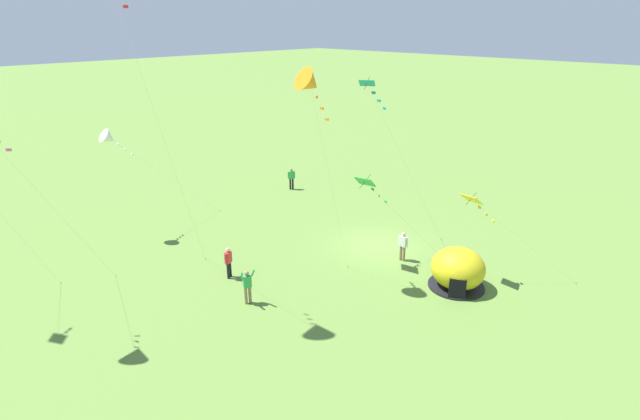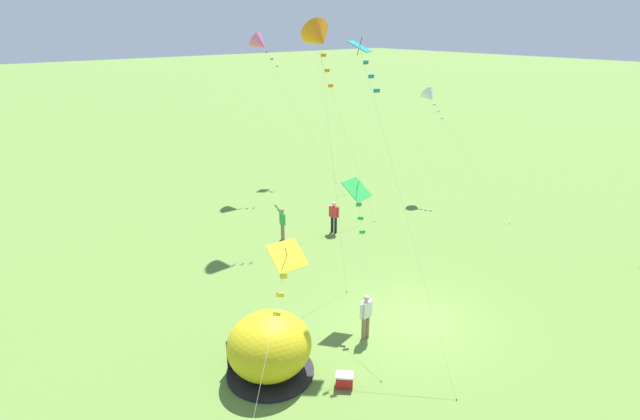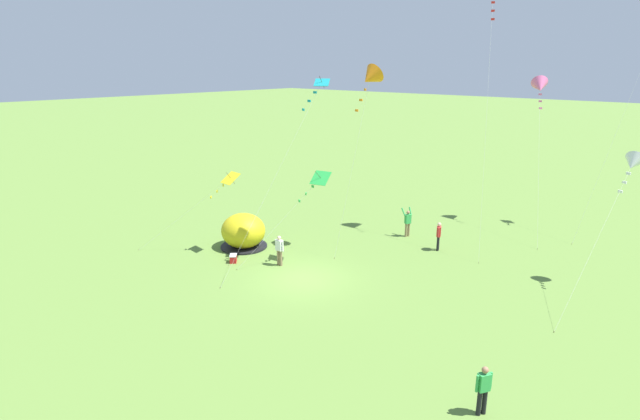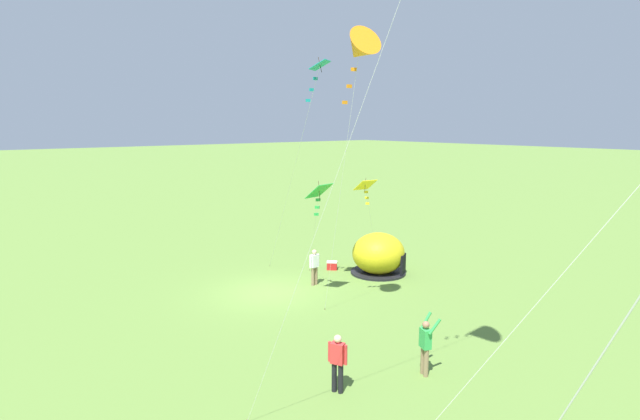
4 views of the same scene
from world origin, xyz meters
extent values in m
plane|color=olive|center=(0.00, 0.00, 0.00)|extent=(300.00, 300.00, 0.00)
ellipsoid|color=gold|center=(-5.99, 1.04, 1.05)|extent=(2.70, 2.60, 2.10)
cylinder|color=black|center=(-5.99, 1.04, 0.05)|extent=(2.81, 2.81, 0.10)
cube|color=black|center=(-6.63, 2.14, 0.55)|extent=(0.75, 0.50, 1.10)
cube|color=red|center=(-4.57, -0.93, 0.19)|extent=(0.62, 0.62, 0.38)
cube|color=white|center=(-4.57, -0.93, 0.41)|extent=(0.64, 0.63, 0.06)
cylinder|color=#8C7251|center=(-2.20, 0.49, 0.44)|extent=(0.15, 0.15, 0.88)
cylinder|color=#8C7251|center=(-2.40, 0.48, 0.44)|extent=(0.15, 0.15, 0.88)
cube|color=white|center=(-2.30, 0.49, 1.18)|extent=(0.40, 0.26, 0.60)
sphere|color=beige|center=(-2.30, 0.49, 1.61)|extent=(0.22, 0.22, 0.22)
cylinder|color=white|center=(-2.05, 0.50, 1.18)|extent=(0.09, 0.09, 0.58)
cylinder|color=white|center=(-2.54, 0.47, 1.18)|extent=(0.09, 0.09, 0.58)
cylinder|color=#8C7251|center=(0.34, 9.22, 0.44)|extent=(0.15, 0.15, 0.88)
cylinder|color=#8C7251|center=(0.42, 9.41, 0.44)|extent=(0.15, 0.15, 0.88)
cube|color=green|center=(0.38, 9.31, 1.18)|extent=(0.37, 0.44, 0.60)
sphere|color=#9E7051|center=(0.38, 9.31, 1.61)|extent=(0.22, 0.22, 0.22)
cylinder|color=green|center=(0.14, 9.13, 1.64)|extent=(0.39, 0.18, 0.50)
cylinder|color=green|center=(0.35, 9.62, 1.64)|extent=(0.37, 0.28, 0.50)
cylinder|color=black|center=(3.12, 8.32, 0.44)|extent=(0.15, 0.15, 0.88)
cylinder|color=black|center=(3.04, 8.50, 0.44)|extent=(0.15, 0.15, 0.88)
cube|color=red|center=(3.08, 8.41, 1.18)|extent=(0.38, 0.45, 0.60)
sphere|color=beige|center=(3.08, 8.41, 1.61)|extent=(0.22, 0.22, 0.22)
cylinder|color=red|center=(3.19, 8.18, 1.18)|extent=(0.09, 0.09, 0.58)
cylinder|color=red|center=(2.98, 8.64, 1.18)|extent=(0.09, 0.09, 0.58)
cylinder|color=silver|center=(-8.06, -1.68, 2.23)|extent=(4.46, 3.68, 4.47)
cube|color=yellow|center=(-5.84, 0.16, 4.46)|extent=(1.03, 0.89, 0.56)
cylinder|color=#332314|center=(-5.84, 0.16, 4.47)|extent=(0.37, 0.31, 0.66)
cube|color=yellow|center=(-6.18, -0.13, 4.04)|extent=(0.20, 0.15, 0.12)
cube|color=yellow|center=(-6.47, -0.37, 3.69)|extent=(0.19, 0.18, 0.12)
cube|color=yellow|center=(-6.76, -0.60, 3.33)|extent=(0.18, 0.19, 0.12)
cylinder|color=silver|center=(11.75, 6.43, 3.12)|extent=(0.66, 6.78, 6.24)
cylinder|color=brown|center=(11.42, 3.04, 0.03)|extent=(0.03, 0.03, 0.06)
cone|color=white|center=(12.07, 9.81, 6.24)|extent=(1.00, 1.19, 1.14)
cube|color=white|center=(12.03, 9.37, 5.81)|extent=(0.21, 0.09, 0.12)
cube|color=white|center=(11.99, 9.00, 5.44)|extent=(0.21, 0.12, 0.12)
cube|color=white|center=(11.96, 8.63, 5.07)|extent=(0.21, 0.11, 0.12)
cylinder|color=silver|center=(-2.29, 0.46, 2.40)|extent=(2.55, 3.98, 4.81)
cylinder|color=brown|center=(-3.56, -1.52, 0.03)|extent=(0.03, 0.03, 0.06)
cube|color=green|center=(-1.02, 2.45, 4.81)|extent=(1.11, 0.96, 0.62)
cylinder|color=#332314|center=(-1.02, 2.45, 4.82)|extent=(0.34, 0.52, 0.76)
cube|color=green|center=(-1.25, 2.08, 4.37)|extent=(0.21, 0.12, 0.12)
cube|color=green|center=(-1.45, 1.76, 3.99)|extent=(0.17, 0.19, 0.12)
cube|color=green|center=(-1.66, 1.45, 3.62)|extent=(0.20, 0.15, 0.12)
cylinder|color=silver|center=(9.75, 17.88, 7.35)|extent=(1.89, 6.19, 14.71)
cylinder|color=brown|center=(8.81, 14.80, 0.03)|extent=(0.03, 0.03, 0.06)
cylinder|color=silver|center=(6.17, 15.05, 4.65)|extent=(2.71, 5.12, 9.30)
cylinder|color=brown|center=(7.52, 12.50, 0.03)|extent=(0.03, 0.03, 0.06)
cone|color=pink|center=(4.83, 17.61, 9.29)|extent=(1.58, 1.70, 1.40)
cube|color=pink|center=(5.03, 17.23, 8.80)|extent=(0.21, 0.14, 0.12)
cube|color=pink|center=(5.19, 16.91, 8.39)|extent=(0.21, 0.11, 0.12)
cube|color=pink|center=(5.36, 16.59, 7.97)|extent=(0.18, 0.18, 0.12)
cylinder|color=silver|center=(4.49, 10.45, 7.33)|extent=(2.69, 4.80, 14.67)
cylinder|color=brown|center=(5.83, 8.06, 0.03)|extent=(0.03, 0.03, 0.06)
cylinder|color=silver|center=(-0.44, 4.43, 5.00)|extent=(0.46, 2.37, 10.01)
cylinder|color=brown|center=(-0.67, 3.25, 0.03)|extent=(0.03, 0.03, 0.06)
cone|color=orange|center=(-0.21, 5.62, 10.00)|extent=(1.40, 1.57, 1.46)
cube|color=orange|center=(-0.28, 5.28, 9.37)|extent=(0.21, 0.14, 0.12)
cube|color=orange|center=(-0.33, 4.99, 8.82)|extent=(0.20, 0.07, 0.12)
cube|color=orange|center=(-0.39, 4.70, 8.28)|extent=(0.21, 0.08, 0.12)
cylinder|color=silver|center=(-1.70, -0.50, 4.90)|extent=(1.41, 6.06, 9.81)
cylinder|color=brown|center=(-2.40, -3.53, 0.03)|extent=(0.03, 0.03, 0.06)
cube|color=teal|center=(-1.00, 2.53, 9.80)|extent=(1.01, 0.98, 0.37)
cylinder|color=#332314|center=(-1.00, 2.53, 9.81)|extent=(0.09, 0.33, 0.62)
cube|color=teal|center=(-1.09, 2.11, 9.32)|extent=(0.20, 0.07, 0.12)
cube|color=teal|center=(-1.18, 1.76, 8.90)|extent=(0.20, 0.08, 0.12)
cube|color=teal|center=(-1.26, 1.40, 8.49)|extent=(0.21, 0.13, 0.12)
camera|label=1|loc=(-16.38, 21.83, 12.72)|focal=28.00mm
camera|label=2|loc=(-13.10, -10.13, 10.57)|focal=28.00mm
camera|label=3|loc=(16.38, -17.19, 10.72)|focal=28.00mm
camera|label=4|loc=(11.66, 18.32, 7.54)|focal=28.00mm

